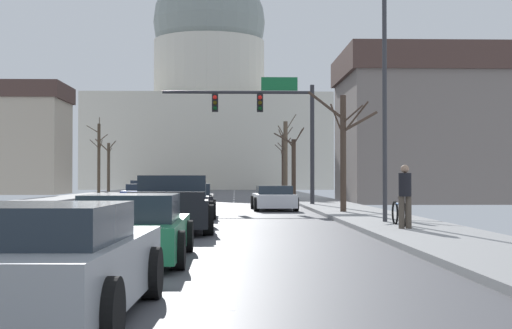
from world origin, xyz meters
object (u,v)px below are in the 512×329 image
Objects in this scene: sedan_near_04 at (41,264)px; sedan_oncoming_03 at (150,187)px; pedestrian_00 at (405,193)px; sedan_near_01 at (189,202)px; sedan_near_03 at (134,230)px; street_lamp_right at (374,75)px; sedan_oncoming_01 at (163,190)px; bicycle_parked at (399,213)px; sedan_near_00 at (274,198)px; sedan_oncoming_02 at (139,188)px; signal_gantry at (269,114)px; pickup_truck_near_02 at (172,206)px; sedan_oncoming_00 at (142,194)px.

sedan_oncoming_03 is at bearing 95.58° from sedan_near_04.
sedan_near_01 is at bearing 127.37° from pedestrian_00.
sedan_oncoming_03 is at bearing 98.20° from sedan_near_01.
sedan_near_01 is 14.46m from sedan_near_03.
street_lamp_right is at bearing 93.96° from pedestrian_00.
sedan_oncoming_01 is 2.60× the size of bicycle_parked.
street_lamp_right is at bearing -77.66° from sedan_near_00.
sedan_near_00 is 35.27m from sedan_oncoming_02.
sedan_near_03 is (-3.61, -25.08, -4.27)m from signal_gantry.
sedan_near_04 is at bearing -112.90° from street_lamp_right.
bicycle_parked is (6.40, -6.85, -0.12)m from sedan_near_01.
pickup_truck_near_02 is at bearing -105.12° from sedan_near_00.
sedan_near_04 is at bearing -91.00° from pickup_truck_near_02.
sedan_near_03 is 63.25m from sedan_oncoming_03.
sedan_oncoming_01 is 0.98× the size of sedan_oncoming_03.
sedan_oncoming_03 is at bearing 105.53° from signal_gantry.
signal_gantry is 1.68× the size of sedan_oncoming_03.
sedan_near_04 is at bearing -83.63° from sedan_oncoming_02.
pedestrian_00 is (13.25, -48.29, 0.50)m from sedan_oncoming_02.
sedan_oncoming_00 is at bearing -84.33° from sedan_oncoming_03.
sedan_near_00 is at bearing 80.18° from sedan_near_03.
pickup_truck_near_02 is at bearing -101.59° from signal_gantry.
signal_gantry is at bearing 90.01° from sedan_near_00.
sedan_near_01 is at bearing -80.11° from sedan_oncoming_02.
sedan_near_01 is at bearing -118.76° from sedan_near_00.
pickup_truck_near_02 reaches higher than sedan_near_01.
sedan_oncoming_03 is (-10.50, 37.79, -4.23)m from signal_gantry.
sedan_near_00 reaches higher than bicycle_parked.
sedan_oncoming_02 is at bearing 106.34° from sedan_oncoming_01.
signal_gantry is 1.77× the size of sedan_near_00.
sedan_near_04 reaches higher than bicycle_parked.
pickup_truck_near_02 is at bearing 89.00° from sedan_near_04.
street_lamp_right is at bearing -73.97° from sedan_oncoming_01.
sedan_near_00 is 24.06m from sedan_oncoming_01.
pedestrian_00 is at bearing 44.62° from sedan_near_03.
sedan_oncoming_02 is at bearing 96.37° from sedan_near_04.
sedan_oncoming_00 is at bearing 95.51° from sedan_near_04.
street_lamp_right is at bearing -64.88° from sedan_oncoming_00.
sedan_oncoming_01 is at bearing 97.45° from sedan_near_01.
signal_gantry is at bearing -70.35° from sedan_oncoming_02.
signal_gantry is 39.45m from sedan_oncoming_03.
sedan_oncoming_00 is 26.00m from pedestrian_00.
sedan_oncoming_02 is at bearing 98.42° from pickup_truck_near_02.
sedan_near_03 is at bearing -130.46° from bicycle_parked.
sedan_near_00 is at bearing -75.95° from sedan_oncoming_03.
street_lamp_right is 36.03m from sedan_oncoming_01.
pickup_truck_near_02 is 1.29× the size of sedan_oncoming_00.
sedan_near_00 is 26.74m from sedan_near_04.
sedan_oncoming_00 is at bearing 115.12° from street_lamp_right.
street_lamp_right reaches higher than pedestrian_00.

